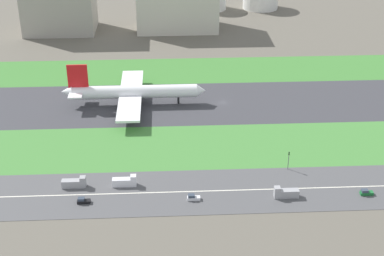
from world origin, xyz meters
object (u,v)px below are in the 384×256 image
truck_2 (75,183)px  car_1 (366,192)px  airliner (131,92)px  traffic_light (289,159)px  car_2 (193,198)px  truck_1 (125,182)px  hangar_building (177,0)px  truck_0 (286,193)px  car_0 (83,201)px

truck_2 → car_1: bearing=-5.7°
airliner → traffic_light: size_ratio=9.03×
car_2 → truck_1: bearing=-23.2°
car_1 → hangar_building: 201.55m
truck_0 → hangar_building: size_ratio=0.17×
hangar_building → airliner: bearing=-102.0°
airliner → car_2: bearing=-73.0°
truck_2 → traffic_light: (76.76, 7.99, 2.62)m
truck_0 → truck_2: 72.97m
car_0 → truck_2: size_ratio=0.52×
truck_0 → truck_1: (-54.73, 10.00, 0.00)m
airliner → truck_2: 70.25m
traffic_light → car_2: bearing=-153.4°
car_2 → car_1: (59.28, 0.00, 0.00)m
car_0 → truck_1: (13.51, 10.00, 0.75)m
truck_1 → truck_2: (-17.55, 0.00, 0.00)m
truck_0 → traffic_light: bearing=-104.0°
airliner → hangar_building: hangar_building is taller
car_2 → truck_2: (-40.84, 10.00, 0.75)m
airliner → car_0: size_ratio=14.77×
car_2 → car_1: same height
truck_2 → hangar_building: (41.28, 182.00, 16.50)m
airliner → car_2: size_ratio=14.77×
truck_0 → car_0: bearing=-0.0°
airliner → truck_1: 68.15m
truck_1 → car_1: truck_1 is taller
car_1 → truck_2: truck_2 is taller
car_2 → hangar_building: 192.77m
airliner → car_0: (-13.02, -78.00, -5.31)m
airliner → car_0: 79.26m
car_0 → truck_1: bearing=-143.5°
car_0 → truck_0: size_ratio=0.52×
truck_1 → traffic_light: (59.20, 7.99, 2.62)m
truck_0 → car_2: truck_0 is taller
car_0 → truck_1: 16.83m
truck_2 → traffic_light: 77.21m
car_1 → traffic_light: size_ratio=0.61×
car_2 → car_1: size_ratio=1.00×
truck_0 → hangar_building: 195.18m
truck_1 → car_2: bearing=-23.2°
car_0 → truck_2: (-4.04, 10.00, 0.75)m
airliner → truck_2: (-17.05, -68.00, -4.56)m
airliner → traffic_light: airliner is taller
truck_2 → traffic_light: size_ratio=1.17×
truck_1 → hangar_building: bearing=82.6°
hangar_building → truck_2: bearing=-102.8°
car_2 → truck_1: size_ratio=0.52×
airliner → hangar_building: (24.23, 114.00, 11.94)m
airliner → car_1: (83.07, -78.00, -5.31)m
airliner → car_1: size_ratio=14.77×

